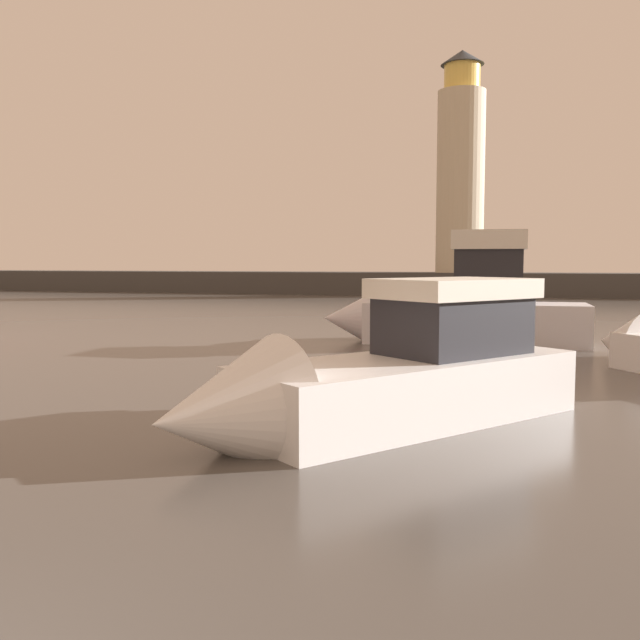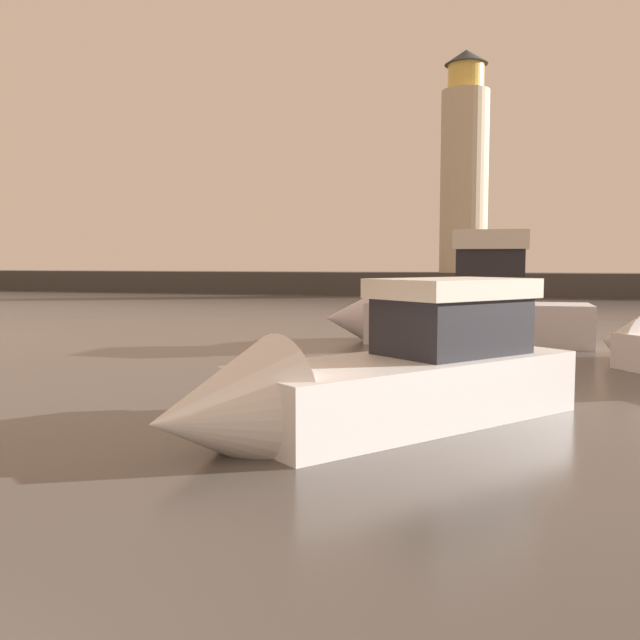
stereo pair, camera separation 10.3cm
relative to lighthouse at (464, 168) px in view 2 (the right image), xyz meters
name	(u,v)px [view 2 (the right image)]	position (x,y,z in m)	size (l,w,h in m)	color
ground_plane	(418,326)	(0.23, -26.20, -9.69)	(220.00, 220.00, 0.00)	#4C4742
breakwater	(465,284)	(0.23, 0.00, -8.81)	(91.49, 4.19, 1.77)	#423F3D
lighthouse	(464,168)	(0.00, 0.00, 0.00)	(3.61, 3.61, 16.73)	beige
motorboat_0	(367,381)	(1.88, -43.91, -8.91)	(6.34, 7.29, 2.83)	white
motorboat_2	(451,309)	(2.06, -31.77, -8.57)	(8.55, 2.34, 3.94)	silver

